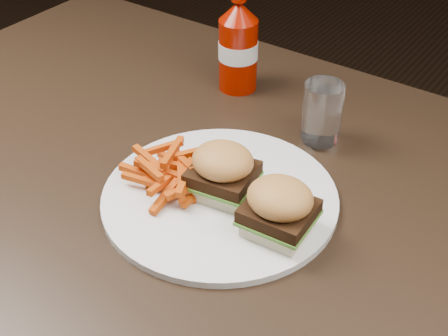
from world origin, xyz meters
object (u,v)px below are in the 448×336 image
Objects in this scene: dining_table at (188,167)px; tumbler at (322,112)px; ketchup_bottle at (238,57)px; plate at (220,197)px.

tumbler is (0.14, 0.15, 0.08)m from dining_table.
dining_table is 0.24m from ketchup_bottle.
plate is 3.46× the size of tumbler.
ketchup_bottle is (-0.16, 0.28, 0.06)m from plate.
plate is at bearing -60.33° from ketchup_bottle.
tumbler reaches higher than dining_table.
dining_table is 0.22m from tumbler.
ketchup_bottle is 0.21m from tumbler.
dining_table is 12.70× the size of tumbler.
ketchup_bottle reaches higher than plate.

